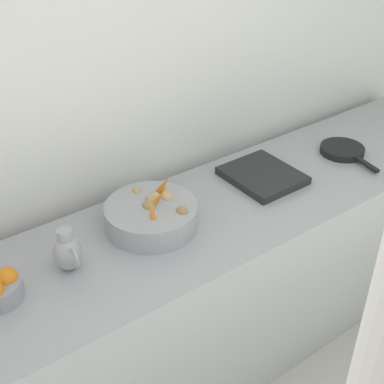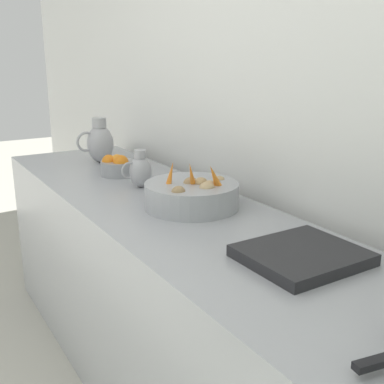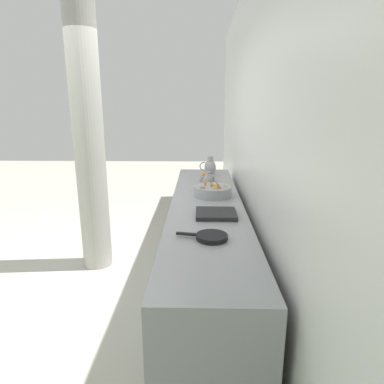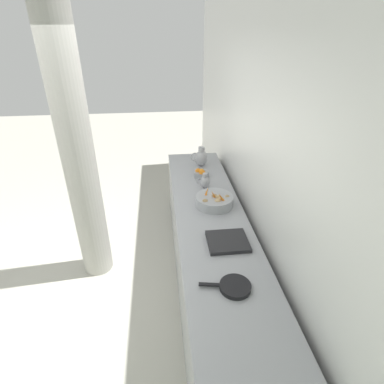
{
  "view_description": "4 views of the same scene",
  "coord_description": "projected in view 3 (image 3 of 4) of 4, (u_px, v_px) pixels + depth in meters",
  "views": [
    {
      "loc": [
        -0.06,
        -1.04,
        2.19
      ],
      "look_at": [
        -1.42,
        -0.04,
        1.08
      ],
      "focal_mm": 49.51,
      "sensor_mm": 36.0,
      "label": 1
    },
    {
      "loc": [
        -0.59,
        1.44,
        1.48
      ],
      "look_at": [
        -1.36,
        0.2,
        1.06
      ],
      "focal_mm": 45.11,
      "sensor_mm": 36.0,
      "label": 2
    },
    {
      "loc": [
        -1.43,
        3.14,
        1.8
      ],
      "look_at": [
        -1.36,
        0.2,
        1.01
      ],
      "focal_mm": 31.13,
      "sensor_mm": 36.0,
      "label": 3
    },
    {
      "loc": [
        -1.05,
        2.49,
        2.51
      ],
      "look_at": [
        -1.33,
        -0.09,
        1.08
      ],
      "focal_mm": 28.69,
      "sensor_mm": 36.0,
      "label": 4
    }
  ],
  "objects": [
    {
      "name": "support_column",
      "position": [
        88.0,
        133.0,
        3.48
      ],
      "size": [
        0.32,
        0.32,
        3.0
      ],
      "primitive_type": "cylinder",
      "color": "#B2AFA8",
      "rests_on": "ground_plane"
    },
    {
      "name": "orange_bowl",
      "position": [
        207.0,
        178.0,
        4.02
      ],
      "size": [
        0.17,
        0.17,
        0.11
      ],
      "color": "gray",
      "rests_on": "prep_counter"
    },
    {
      "name": "prep_counter",
      "position": [
        206.0,
        246.0,
        3.27
      ],
      "size": [
        0.68,
        3.35,
        0.88
      ],
      "primitive_type": "cube",
      "color": "#9EA0A5",
      "rests_on": "ground_plane"
    },
    {
      "name": "skillet_on_counter",
      "position": [
        211.0,
        237.0,
        2.32
      ],
      "size": [
        0.37,
        0.22,
        0.03
      ],
      "color": "black",
      "rests_on": "prep_counter"
    },
    {
      "name": "counter_sink_basin",
      "position": [
        216.0,
        214.0,
        2.8
      ],
      "size": [
        0.34,
        0.3,
        0.04
      ],
      "primitive_type": "cube",
      "color": "#232326",
      "rests_on": "prep_counter"
    },
    {
      "name": "tile_wall_left",
      "position": [
        269.0,
        144.0,
        2.5
      ],
      "size": [
        0.1,
        7.9,
        3.0
      ],
      "primitive_type": "cube",
      "color": "white",
      "rests_on": "ground_plane"
    },
    {
      "name": "metal_pitcher_tall",
      "position": [
        210.0,
        167.0,
        4.34
      ],
      "size": [
        0.21,
        0.15,
        0.25
      ],
      "color": "#A3A3A8",
      "rests_on": "prep_counter"
    },
    {
      "name": "vegetable_colander",
      "position": [
        213.0,
        191.0,
        3.39
      ],
      "size": [
        0.38,
        0.38,
        0.2
      ],
      "color": "#9EA0A5",
      "rests_on": "prep_counter"
    },
    {
      "name": "metal_pitcher_short",
      "position": [
        208.0,
        180.0,
        3.76
      ],
      "size": [
        0.15,
        0.1,
        0.18
      ],
      "color": "#A3A3A8",
      "rests_on": "prep_counter"
    },
    {
      "name": "ground_plane",
      "position": [
        64.0,
        278.0,
        3.53
      ],
      "size": [
        14.78,
        14.78,
        0.0
      ],
      "primitive_type": "plane",
      "color": "#ADAA9E"
    }
  ]
}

